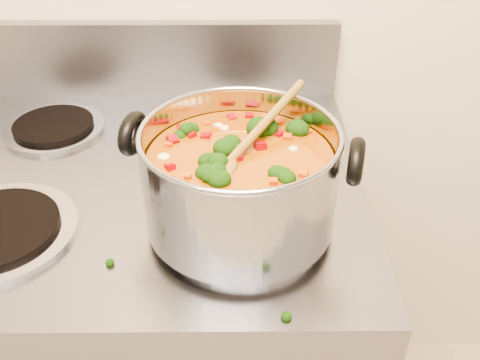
{
  "coord_description": "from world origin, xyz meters",
  "views": [
    {
      "loc": [
        0.24,
        0.39,
        1.46
      ],
      "look_at": [
        0.25,
        1.02,
        1.01
      ],
      "focal_mm": 40.0,
      "sensor_mm": 36.0,
      "label": 1
    }
  ],
  "objects": [
    {
      "name": "electric_range",
      "position": [
        0.07,
        1.16,
        0.47
      ],
      "size": [
        0.79,
        0.71,
        1.08
      ],
      "color": "gray",
      "rests_on": "ground"
    },
    {
      "name": "stockpot",
      "position": [
        0.25,
        1.02,
        1.01
      ],
      "size": [
        0.34,
        0.28,
        0.17
      ],
      "rotation": [
        0.0,
        0.0,
        -0.24
      ],
      "color": "#AAAAB2",
      "rests_on": "electric_range"
    },
    {
      "name": "wooden_spoon",
      "position": [
        0.25,
        1.02,
        1.06
      ],
      "size": [
        0.16,
        0.21,
        0.07
      ],
      "rotation": [
        0.0,
        0.0,
        0.94
      ],
      "color": "brown",
      "rests_on": "stockpot"
    },
    {
      "name": "cooktop_crumbs",
      "position": [
        0.2,
        1.11,
        0.92
      ],
      "size": [
        0.17,
        0.31,
        0.01
      ],
      "color": "black",
      "rests_on": "electric_range"
    }
  ]
}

